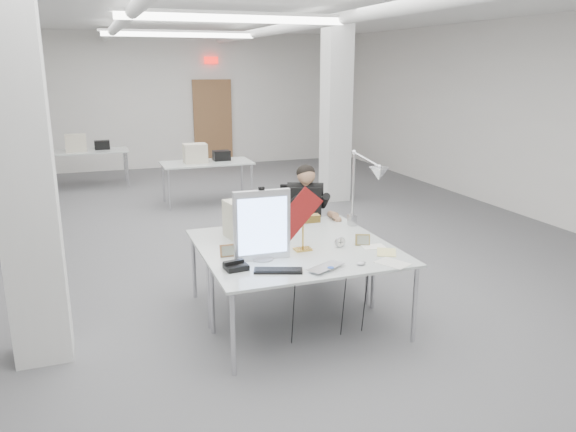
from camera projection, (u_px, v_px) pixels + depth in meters
name	position (u px, v px, depth m)	size (l,w,h in m)	color
room_shell	(238.00, 126.00, 7.17)	(10.04, 14.04, 3.24)	#57575A
desk_main	(312.00, 262.00, 5.02)	(1.80, 0.90, 0.03)	silver
desk_second	(280.00, 234.00, 5.83)	(1.80, 0.90, 0.03)	silver
bg_desk_a	(207.00, 163.00, 10.08)	(1.60, 0.80, 0.03)	silver
bg_desk_b	(87.00, 151.00, 11.42)	(1.60, 0.80, 0.03)	silver
filing_cabinet	(4.00, 152.00, 12.21)	(0.45, 0.55, 1.20)	gray
office_chair	(304.00, 233.00, 6.67)	(0.50, 0.50, 1.03)	black
seated_person	(306.00, 202.00, 6.53)	(0.45, 0.56, 0.84)	black
monitor	(262.00, 225.00, 4.97)	(0.51, 0.05, 0.64)	silver
pennant	(296.00, 216.00, 5.02)	(0.52, 0.01, 0.22)	maroon
keyboard	(278.00, 271.00, 4.74)	(0.41, 0.14, 0.02)	black
laptop	(331.00, 269.00, 4.76)	(0.36, 0.23, 0.03)	#B3B3B8
mouse	(361.00, 263.00, 4.90)	(0.08, 0.05, 0.03)	#BCBCC1
bankers_lamp	(303.00, 232.00, 5.25)	(0.32, 0.13, 0.36)	gold
desk_phone	(236.00, 267.00, 4.79)	(0.19, 0.17, 0.05)	black
picture_frame_left	(228.00, 250.00, 5.11)	(0.15, 0.01, 0.11)	#AE774B
picture_frame_right	(363.00, 240.00, 5.42)	(0.14, 0.01, 0.11)	olive
desk_clock	(340.00, 242.00, 5.38)	(0.10, 0.10, 0.03)	#A3A3A7
paper_stack_a	(393.00, 263.00, 4.94)	(0.20, 0.28, 0.01)	silver
paper_stack_b	(386.00, 252.00, 5.22)	(0.17, 0.24, 0.01)	#DDD584
paper_stack_c	(373.00, 247.00, 5.39)	(0.22, 0.15, 0.01)	white
beige_monitor	(247.00, 219.00, 5.66)	(0.39, 0.37, 0.37)	beige
architect_lamp	(364.00, 185.00, 5.75)	(0.27, 0.77, 1.00)	silver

